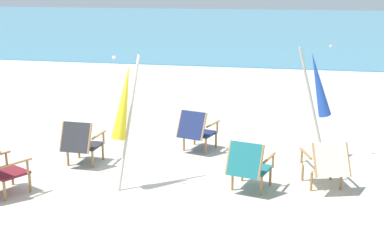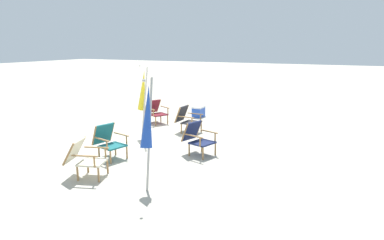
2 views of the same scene
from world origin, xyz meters
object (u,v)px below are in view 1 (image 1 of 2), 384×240
at_px(beach_chair_back_left, 249,165).
at_px(umbrella_furled_blue, 318,86).
at_px(beach_chair_front_right, 326,163).
at_px(umbrella_furled_yellow, 124,103).
at_px(beach_chair_front_left, 81,142).
at_px(beach_chair_back_right, 196,130).

bearing_deg(beach_chair_back_left, umbrella_furled_blue, 60.61).
distance_m(beach_chair_front_right, umbrella_furled_yellow, 3.20).
bearing_deg(beach_chair_front_left, beach_chair_back_left, -11.10).
bearing_deg(beach_chair_front_left, umbrella_furled_yellow, -36.86).
height_order(beach_chair_front_left, umbrella_furled_blue, umbrella_furled_blue).
xyz_separation_m(beach_chair_front_right, beach_chair_back_left, (-1.15, -0.33, 0.01)).
distance_m(umbrella_furled_blue, umbrella_furled_yellow, 3.50).
bearing_deg(umbrella_furled_yellow, beach_chair_back_right, 70.94).
xyz_separation_m(beach_chair_back_left, umbrella_furled_yellow, (-1.86, -0.24, 0.93)).
bearing_deg(umbrella_furled_yellow, beach_chair_front_left, 143.14).
bearing_deg(beach_chair_back_left, beach_chair_back_right, 123.44).
height_order(beach_chair_back_left, beach_chair_front_left, same).
relative_size(beach_chair_front_right, umbrella_furled_blue, 0.44).
relative_size(beach_chair_front_left, umbrella_furled_yellow, 0.39).
height_order(beach_chair_front_right, umbrella_furled_blue, umbrella_furled_blue).
height_order(beach_chair_front_right, beach_chair_back_right, beach_chair_back_right).
distance_m(beach_chair_front_right, beach_chair_front_left, 4.11).
xyz_separation_m(beach_chair_back_right, beach_chair_front_left, (-1.79, -1.19, 0.00)).
xyz_separation_m(beach_chair_back_left, beach_chair_front_left, (-2.95, 0.58, 0.00)).
bearing_deg(umbrella_furled_blue, beach_chair_back_right, -179.62).
relative_size(beach_chair_front_right, beach_chair_front_left, 1.11).
xyz_separation_m(beach_chair_front_right, beach_chair_front_left, (-4.10, 0.25, 0.01)).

